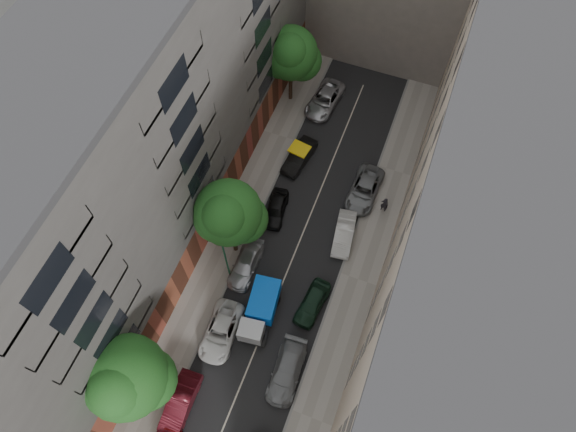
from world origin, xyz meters
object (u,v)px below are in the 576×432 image
at_px(car_right_3, 344,234).
at_px(tree_far, 291,56).
at_px(car_left_1, 180,403).
at_px(tarp_truck, 260,310).
at_px(car_right_4, 364,190).
at_px(tree_mid, 229,215).
at_px(car_left_2, 221,331).
at_px(car_left_4, 276,209).
at_px(pedestrian, 384,204).
at_px(lamp_post, 225,254).
at_px(car_right_2, 312,303).
at_px(car_right_1, 287,372).
at_px(car_left_3, 246,265).
at_px(car_left_6, 325,100).
at_px(tree_near, 127,380).
at_px(car_left_5, 299,156).

height_order(car_right_3, tree_far, tree_far).
bearing_deg(car_left_1, tarp_truck, 68.89).
xyz_separation_m(car_right_4, tree_mid, (-8.10, -8.91, 5.36)).
xyz_separation_m(car_left_1, car_right_3, (6.62, 16.57, -0.04)).
height_order(car_left_2, car_right_4, car_right_4).
relative_size(car_left_2, car_left_4, 1.25).
height_order(car_left_2, pedestrian, pedestrian).
relative_size(car_left_4, lamp_post, 0.65).
bearing_deg(tree_mid, car_left_2, -75.71).
relative_size(car_left_1, car_right_2, 1.10).
xyz_separation_m(car_right_2, car_right_4, (0.80, 11.13, 0.01)).
bearing_deg(car_right_1, pedestrian, 76.41).
bearing_deg(car_left_3, car_right_1, -48.61).
height_order(car_right_2, pedestrian, pedestrian).
bearing_deg(car_right_1, lamp_post, 137.85).
xyz_separation_m(car_left_4, tree_far, (-3.20, 12.09, 5.03)).
distance_m(car_right_4, pedestrian, 2.28).
height_order(tarp_truck, tree_far, tree_far).
bearing_deg(car_left_6, car_left_3, -84.90).
bearing_deg(tree_near, pedestrian, 60.97).
distance_m(car_left_5, car_left_6, 7.02).
bearing_deg(car_left_1, tree_near, -174.82).
bearing_deg(tree_far, pedestrian, -36.88).
xyz_separation_m(car_left_1, tree_far, (-2.64, 28.89, 4.96)).
bearing_deg(tree_far, tree_near, -89.54).
bearing_deg(car_left_4, car_left_1, -99.78).
height_order(car_right_2, tree_mid, tree_mid).
distance_m(car_left_1, lamp_post, 10.73).
bearing_deg(lamp_post, car_right_4, 54.60).
distance_m(tarp_truck, tree_near, 10.84).
relative_size(tarp_truck, tree_far, 0.61).
bearing_deg(car_right_1, car_left_3, 128.83).
relative_size(car_left_4, tree_far, 0.47).
height_order(car_right_3, tree_near, tree_near).
distance_m(tarp_truck, car_left_2, 3.32).
bearing_deg(car_left_2, tarp_truck, 44.03).
relative_size(tree_mid, tree_far, 1.06).
height_order(car_left_5, car_right_2, car_left_5).
bearing_deg(car_left_1, car_right_3, 66.08).
distance_m(car_left_1, car_right_4, 22.31).
bearing_deg(tarp_truck, car_right_2, 23.84).
xyz_separation_m(car_right_3, tree_far, (-9.26, 12.32, 5.00)).
height_order(car_right_1, car_right_2, car_right_1).
distance_m(car_left_2, car_left_4, 11.20).
height_order(tarp_truck, tree_near, tree_near).
bearing_deg(pedestrian, car_right_4, -19.56).
distance_m(car_left_2, car_left_3, 5.61).
height_order(car_right_2, tree_far, tree_far).
relative_size(car_left_1, lamp_post, 0.75).
bearing_deg(car_left_5, tree_near, -88.22).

